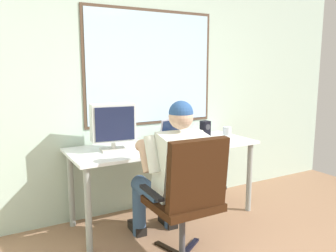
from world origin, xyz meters
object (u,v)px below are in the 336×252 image
(office_chair, at_px, (190,193))
(wine_glass, at_px, (227,132))
(laptop, at_px, (177,136))
(crt_monitor, at_px, (113,124))
(person_seated, at_px, (172,172))
(desk_speaker, at_px, (205,129))
(desk, at_px, (165,153))
(coffee_mug, at_px, (167,144))

(office_chair, bearing_deg, wine_glass, 36.72)
(office_chair, distance_m, laptop, 1.00)
(crt_monitor, height_order, laptop, crt_monitor)
(person_seated, xyz_separation_m, desk_speaker, (0.81, 0.68, 0.19))
(desk, relative_size, wine_glass, 12.58)
(desk, distance_m, crt_monitor, 0.62)
(desk_speaker, xyz_separation_m, coffee_mug, (-0.64, -0.29, -0.04))
(wine_glass, xyz_separation_m, coffee_mug, (-0.70, 0.02, -0.05))
(laptop, height_order, wine_glass, laptop)
(office_chair, xyz_separation_m, wine_glass, (0.88, 0.65, 0.28))
(desk, relative_size, crt_monitor, 4.35)
(person_seated, distance_m, laptop, 0.75)
(person_seated, height_order, laptop, person_seated)
(desk_speaker, bearing_deg, desk, -167.02)
(crt_monitor, distance_m, wine_glass, 1.18)
(wine_glass, distance_m, coffee_mug, 0.70)
(crt_monitor, relative_size, laptop, 1.12)
(crt_monitor, height_order, coffee_mug, crt_monitor)
(person_seated, relative_size, desk_speaker, 7.36)
(desk, xyz_separation_m, crt_monitor, (-0.52, 0.01, 0.34))
(crt_monitor, bearing_deg, desk, -1.44)
(desk, relative_size, coffee_mug, 20.72)
(desk, xyz_separation_m, office_chair, (-0.24, -0.82, -0.09))
(desk, xyz_separation_m, wine_glass, (0.64, -0.17, 0.19))
(wine_glass, height_order, coffee_mug, wine_glass)
(person_seated, relative_size, crt_monitor, 2.95)
(wine_glass, bearing_deg, desk_speaker, 100.90)
(laptop, relative_size, coffee_mug, 4.25)
(wine_glass, bearing_deg, person_seated, -156.54)
(office_chair, height_order, desk_speaker, office_chair)
(person_seated, distance_m, wine_glass, 0.96)
(desk, height_order, crt_monitor, crt_monitor)
(person_seated, distance_m, coffee_mug, 0.45)
(person_seated, xyz_separation_m, crt_monitor, (-0.29, 0.56, 0.35))
(crt_monitor, relative_size, coffee_mug, 4.76)
(crt_monitor, bearing_deg, laptop, 3.83)
(laptop, height_order, coffee_mug, laptop)
(office_chair, height_order, laptop, office_chair)
(wine_glass, bearing_deg, desk, 165.20)
(desk, distance_m, coffee_mug, 0.21)
(office_chair, xyz_separation_m, laptop, (0.42, 0.88, 0.24))
(person_seated, bearing_deg, crt_monitor, 117.81)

